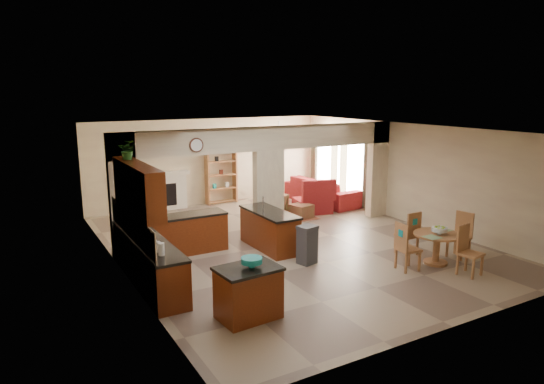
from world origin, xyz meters
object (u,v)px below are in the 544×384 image
dining_table (437,243)px  armchair (271,206)px  kitchen_island (248,293)px  sofa (322,191)px

dining_table → armchair: 5.21m
kitchen_island → sofa: (5.98, 6.27, -0.03)m
dining_table → sofa: bearing=77.9°
dining_table → armchair: (-1.23, 5.06, -0.10)m
dining_table → armchair: armchair is taller
kitchen_island → dining_table: bearing=-1.2°
sofa → kitchen_island: bearing=130.9°
dining_table → armchair: bearing=103.7°
kitchen_island → armchair: 6.35m
kitchen_island → armchair: (3.47, 5.32, -0.08)m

